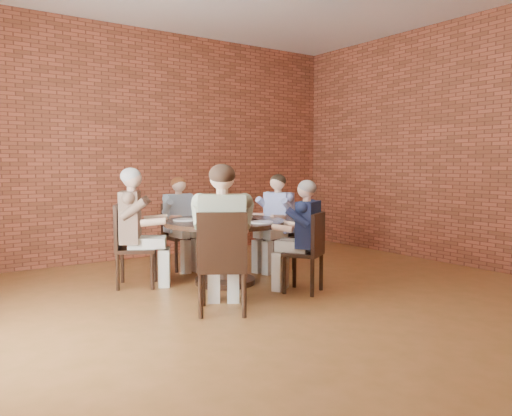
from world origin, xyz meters
TOP-DOWN VIEW (x-y plane):
  - floor at (0.00, 0.00)m, footprint 7.00×7.00m
  - wall_back at (0.00, 3.50)m, footprint 7.00×0.00m
  - wall_right at (3.25, 0.00)m, footprint 0.00×7.00m
  - dining_table at (0.00, 1.36)m, footprint 1.42×1.42m
  - chair_a at (1.02, 1.62)m, footprint 0.48×0.48m
  - diner_a at (0.94, 1.60)m, footprint 0.71×0.62m
  - chair_b at (-0.07, 2.46)m, footprint 0.40×0.40m
  - diner_b at (-0.06, 2.39)m, footprint 0.50×0.60m
  - chair_c at (-0.98, 1.87)m, footprint 0.59×0.59m
  - diner_c at (-0.90, 1.83)m, footprint 0.84×0.79m
  - chair_d at (-0.66, 0.32)m, footprint 0.63×0.63m
  - diner_d at (-0.61, 0.40)m, footprint 0.85×0.89m
  - chair_e at (0.53, 0.46)m, footprint 0.52×0.52m
  - diner_e at (0.50, 0.52)m, footprint 0.69×0.73m
  - plate_a at (0.37, 1.54)m, footprint 0.26×0.26m
  - plate_b at (0.01, 1.80)m, footprint 0.26×0.26m
  - plate_c at (-0.40, 1.62)m, footprint 0.26×0.26m
  - plate_d at (0.21, 0.91)m, footprint 0.26×0.26m
  - glass_a at (0.30, 1.41)m, footprint 0.07×0.07m
  - glass_b at (0.12, 1.61)m, footprint 0.07×0.07m
  - glass_c at (-0.23, 1.58)m, footprint 0.07×0.07m
  - glass_d at (-0.12, 1.48)m, footprint 0.07×0.07m
  - glass_e at (-0.21, 1.35)m, footprint 0.07×0.07m
  - glass_f at (-0.17, 0.95)m, footprint 0.07×0.07m
  - glass_g at (0.09, 1.18)m, footprint 0.07×0.07m
  - glass_h at (0.28, 1.28)m, footprint 0.07×0.07m
  - smartphone at (0.35, 1.17)m, footprint 0.08×0.14m

SIDE VIEW (x-z plane):
  - floor at x=0.00m, z-range 0.00..0.00m
  - chair_e at x=0.53m, z-range 0.04..0.92m
  - chair_b at x=-0.07m, z-range 0.04..0.92m
  - chair_a at x=1.02m, z-range 0.04..0.94m
  - chair_c at x=-0.98m, z-range 0.04..0.99m
  - chair_d at x=-0.66m, z-range 0.04..1.01m
  - dining_table at x=0.00m, z-range 0.15..0.90m
  - diner_e at x=0.50m, z-range 0.00..1.23m
  - diner_b at x=-0.06m, z-range 0.00..1.23m
  - diner_a at x=0.94m, z-range 0.00..1.27m
  - diner_c at x=-0.90m, z-range 0.00..1.36m
  - diner_d at x=-0.61m, z-range 0.00..1.40m
  - smartphone at x=0.35m, z-range 0.75..0.76m
  - plate_a at x=0.37m, z-range 0.75..0.76m
  - plate_b at x=0.01m, z-range 0.75..0.76m
  - plate_c at x=-0.40m, z-range 0.75..0.76m
  - plate_d at x=0.21m, z-range 0.75..0.76m
  - glass_a at x=0.30m, z-range 0.75..0.89m
  - glass_b at x=0.12m, z-range 0.75..0.89m
  - glass_c at x=-0.23m, z-range 0.75..0.89m
  - glass_d at x=-0.12m, z-range 0.75..0.89m
  - glass_e at x=-0.21m, z-range 0.75..0.89m
  - glass_f at x=-0.17m, z-range 0.75..0.89m
  - glass_g at x=0.09m, z-range 0.75..0.89m
  - glass_h at x=0.28m, z-range 0.75..0.89m
  - wall_back at x=0.00m, z-range -1.80..5.20m
  - wall_right at x=3.25m, z-range -1.80..5.20m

